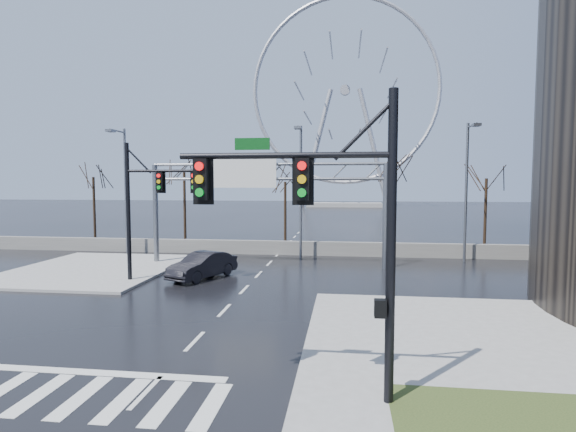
% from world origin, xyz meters
% --- Properties ---
extents(ground, '(260.00, 260.00, 0.00)m').
position_xyz_m(ground, '(0.00, 0.00, 0.00)').
color(ground, black).
rests_on(ground, ground).
extents(sidewalk_right_ext, '(12.00, 10.00, 0.15)m').
position_xyz_m(sidewalk_right_ext, '(10.00, 2.00, 0.07)').
color(sidewalk_right_ext, gray).
rests_on(sidewalk_right_ext, ground).
extents(sidewalk_far, '(10.00, 12.00, 0.15)m').
position_xyz_m(sidewalk_far, '(-11.00, 12.00, 0.07)').
color(sidewalk_far, gray).
rests_on(sidewalk_far, ground).
extents(grass_strip, '(5.00, 4.00, 0.02)m').
position_xyz_m(grass_strip, '(9.00, -5.00, 0.15)').
color(grass_strip, '#2D3F1A').
rests_on(grass_strip, sidewalk_near).
extents(barrier_wall, '(52.00, 0.50, 1.10)m').
position_xyz_m(barrier_wall, '(0.00, 20.00, 0.55)').
color(barrier_wall, slate).
rests_on(barrier_wall, ground).
extents(signal_mast_near, '(5.52, 0.41, 8.00)m').
position_xyz_m(signal_mast_near, '(5.14, -4.04, 4.87)').
color(signal_mast_near, black).
rests_on(signal_mast_near, ground).
extents(signal_mast_far, '(4.72, 0.41, 8.00)m').
position_xyz_m(signal_mast_far, '(-5.87, 8.96, 4.83)').
color(signal_mast_far, black).
rests_on(signal_mast_far, ground).
extents(sign_gantry, '(16.36, 0.40, 7.60)m').
position_xyz_m(sign_gantry, '(-0.38, 14.96, 5.18)').
color(sign_gantry, slate).
rests_on(sign_gantry, ground).
extents(streetlight_left, '(0.50, 2.55, 10.00)m').
position_xyz_m(streetlight_left, '(-12.00, 18.16, 5.89)').
color(streetlight_left, slate).
rests_on(streetlight_left, ground).
extents(streetlight_mid, '(0.50, 2.55, 10.00)m').
position_xyz_m(streetlight_mid, '(2.00, 18.16, 5.89)').
color(streetlight_mid, slate).
rests_on(streetlight_mid, ground).
extents(streetlight_right, '(0.50, 2.55, 10.00)m').
position_xyz_m(streetlight_right, '(14.00, 18.16, 5.89)').
color(streetlight_right, slate).
rests_on(streetlight_right, ground).
extents(tree_far_left, '(3.50, 3.50, 7.00)m').
position_xyz_m(tree_far_left, '(-18.00, 24.00, 5.57)').
color(tree_far_left, black).
rests_on(tree_far_left, ground).
extents(tree_left, '(3.75, 3.75, 7.50)m').
position_xyz_m(tree_left, '(-9.00, 23.50, 5.98)').
color(tree_left, black).
rests_on(tree_left, ground).
extents(tree_center, '(3.25, 3.25, 6.50)m').
position_xyz_m(tree_center, '(0.00, 24.50, 5.17)').
color(tree_center, black).
rests_on(tree_center, ground).
extents(tree_right, '(3.90, 3.90, 7.80)m').
position_xyz_m(tree_right, '(9.00, 23.50, 6.22)').
color(tree_right, black).
rests_on(tree_right, ground).
extents(tree_far_right, '(3.40, 3.40, 6.80)m').
position_xyz_m(tree_far_right, '(17.00, 24.00, 5.41)').
color(tree_far_right, black).
rests_on(tree_far_right, ground).
extents(ferris_wheel, '(45.00, 6.00, 50.91)m').
position_xyz_m(ferris_wheel, '(5.00, 95.00, 26.13)').
color(ferris_wheel, gray).
rests_on(ferris_wheel, ground).
extents(car, '(3.43, 5.00, 1.56)m').
position_xyz_m(car, '(-3.13, 10.52, 0.78)').
color(car, black).
rests_on(car, ground).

